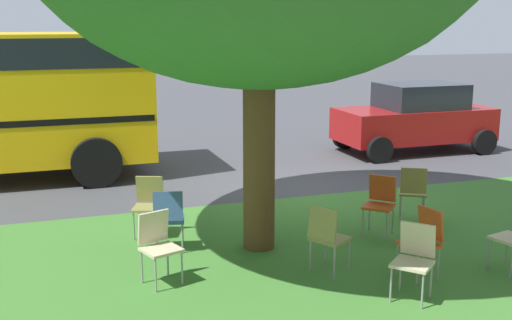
# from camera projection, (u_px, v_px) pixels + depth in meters

# --- Properties ---
(ground) EXTENTS (80.00, 80.00, 0.00)m
(ground) POSITION_uv_depth(u_px,v_px,m) (303.00, 194.00, 11.81)
(ground) COLOR #424247
(grass_verge) EXTENTS (48.00, 6.00, 0.01)m
(grass_verge) POSITION_uv_depth(u_px,v_px,m) (394.00, 251.00, 8.85)
(grass_verge) COLOR #3D752D
(grass_verge) RESTS_ON ground
(chair_0) EXTENTS (0.53, 0.53, 0.88)m
(chair_0) POSITION_uv_depth(u_px,v_px,m) (158.00, 242.00, 7.71)
(chair_0) COLOR beige
(chair_0) RESTS_ON ground
(chair_2) EXTENTS (0.53, 0.54, 0.88)m
(chair_2) POSITION_uv_depth(u_px,v_px,m) (149.00, 201.00, 9.43)
(chair_2) COLOR olive
(chair_2) RESTS_ON ground
(chair_3) EXTENTS (0.57, 0.57, 0.88)m
(chair_3) POSITION_uv_depth(u_px,v_px,m) (327.00, 234.00, 7.99)
(chair_3) COLOR olive
(chair_3) RESTS_ON ground
(chair_4) EXTENTS (0.49, 0.48, 0.88)m
(chair_4) POSITION_uv_depth(u_px,v_px,m) (424.00, 237.00, 7.88)
(chair_4) COLOR #C64C1E
(chair_4) RESTS_ON ground
(chair_5) EXTENTS (0.59, 0.59, 0.88)m
(chair_5) POSITION_uv_depth(u_px,v_px,m) (414.00, 255.00, 7.27)
(chair_5) COLOR beige
(chair_5) RESTS_ON ground
(chair_6) EXTENTS (0.59, 0.59, 0.88)m
(chair_6) POSITION_uv_depth(u_px,v_px,m) (380.00, 200.00, 9.49)
(chair_6) COLOR #C64C1E
(chair_6) RESTS_ON ground
(chair_7) EXTENTS (0.57, 0.57, 0.88)m
(chair_7) POSITION_uv_depth(u_px,v_px,m) (413.00, 189.00, 10.11)
(chair_7) COLOR olive
(chair_7) RESTS_ON ground
(chair_8) EXTENTS (0.50, 0.50, 0.88)m
(chair_8) POSITION_uv_depth(u_px,v_px,m) (169.00, 215.00, 8.75)
(chair_8) COLOR #335184
(chair_8) RESTS_ON ground
(parked_car) EXTENTS (3.70, 1.92, 1.65)m
(parked_car) POSITION_uv_depth(u_px,v_px,m) (415.00, 117.00, 15.40)
(parked_car) COLOR maroon
(parked_car) RESTS_ON ground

